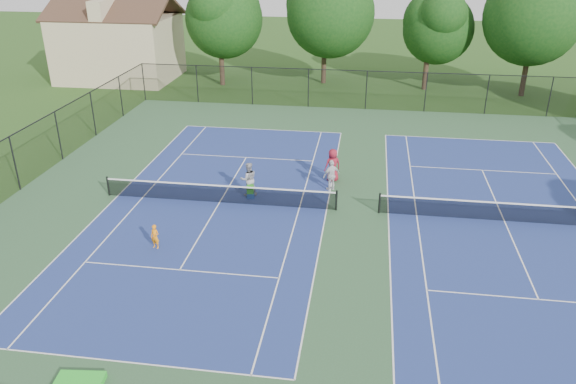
# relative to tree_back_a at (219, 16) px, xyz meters

# --- Properties ---
(ground) EXTENTS (140.00, 140.00, 0.00)m
(ground) POSITION_rel_tree_back_a_xyz_m (13.00, -24.00, -6.04)
(ground) COLOR #234716
(ground) RESTS_ON ground
(court_pad) EXTENTS (36.00, 36.00, 0.01)m
(court_pad) POSITION_rel_tree_back_a_xyz_m (13.00, -24.00, -6.03)
(court_pad) COLOR #2F5432
(court_pad) RESTS_ON ground
(tennis_court_left) EXTENTS (12.00, 23.83, 1.07)m
(tennis_court_left) POSITION_rel_tree_back_a_xyz_m (6.00, -24.00, -5.94)
(tennis_court_left) COLOR navy
(tennis_court_left) RESTS_ON ground
(tennis_court_right) EXTENTS (12.00, 23.83, 1.07)m
(tennis_court_right) POSITION_rel_tree_back_a_xyz_m (20.00, -24.00, -5.94)
(tennis_court_right) COLOR navy
(tennis_court_right) RESTS_ON ground
(perimeter_fence) EXTENTS (36.08, 36.08, 3.02)m
(perimeter_fence) POSITION_rel_tree_back_a_xyz_m (13.00, -24.00, -4.44)
(perimeter_fence) COLOR black
(perimeter_fence) RESTS_ON ground
(tree_back_a) EXTENTS (6.80, 6.80, 9.15)m
(tree_back_a) POSITION_rel_tree_back_a_xyz_m (0.00, 0.00, 0.00)
(tree_back_a) COLOR #2D2116
(tree_back_a) RESTS_ON ground
(tree_back_b) EXTENTS (7.60, 7.60, 10.03)m
(tree_back_b) POSITION_rel_tree_back_a_xyz_m (9.00, 2.00, 0.56)
(tree_back_b) COLOR #2D2116
(tree_back_b) RESTS_ON ground
(tree_back_c) EXTENTS (6.00, 6.00, 8.40)m
(tree_back_c) POSITION_rel_tree_back_a_xyz_m (18.00, 1.00, -0.56)
(tree_back_c) COLOR #2D2116
(tree_back_c) RESTS_ON ground
(tree_back_d) EXTENTS (7.80, 7.80, 10.37)m
(tree_back_d) POSITION_rel_tree_back_a_xyz_m (26.00, 0.00, 0.79)
(tree_back_d) COLOR #2D2116
(tree_back_d) RESTS_ON ground
(clapboard_house) EXTENTS (10.80, 8.10, 7.65)m
(clapboard_house) POSITION_rel_tree_back_a_xyz_m (-10.00, 1.00, -2.95)
(clapboard_house) COLOR tan
(clapboard_house) RESTS_ON ground
(child_player) EXTENTS (0.46, 0.36, 1.11)m
(child_player) POSITION_rel_tree_back_a_xyz_m (4.41, -28.82, -5.48)
(child_player) COLOR orange
(child_player) RESTS_ON ground
(instructor) EXTENTS (1.09, 0.99, 1.81)m
(instructor) POSITION_rel_tree_back_a_xyz_m (7.29, -22.87, -5.13)
(instructor) COLOR #9A9A9D
(instructor) RESTS_ON ground
(bystander_a) EXTENTS (1.05, 0.92, 1.71)m
(bystander_a) POSITION_rel_tree_back_a_xyz_m (11.52, -21.61, -5.19)
(bystander_a) COLOR silver
(bystander_a) RESTS_ON ground
(bystander_c) EXTENTS (1.08, 0.95, 1.85)m
(bystander_c) POSITION_rel_tree_back_a_xyz_m (11.48, -20.36, -5.11)
(bystander_c) COLOR maroon
(bystander_c) RESTS_ON ground
(ball_crate) EXTENTS (0.46, 0.38, 0.28)m
(ball_crate) POSITION_rel_tree_back_a_xyz_m (7.45, -23.24, -5.90)
(ball_crate) COLOR navy
(ball_crate) RESTS_ON ground
(ball_hopper) EXTENTS (0.37, 0.32, 0.44)m
(ball_hopper) POSITION_rel_tree_back_a_xyz_m (7.45, -23.24, -5.54)
(ball_hopper) COLOR #28981A
(ball_hopper) RESTS_ON ball_crate
(green_tarp) EXTENTS (1.53, 1.02, 0.20)m
(green_tarp) POSITION_rel_tree_back_a_xyz_m (5.03, -37.06, -5.93)
(green_tarp) COLOR green
(green_tarp) RESTS_ON ground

